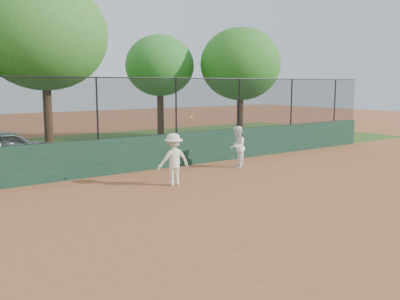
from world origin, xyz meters
TOP-DOWN VIEW (x-y plane):
  - ground at (0.00, 0.00)m, footprint 80.00×80.00m
  - back_wall at (0.00, 6.00)m, footprint 26.00×0.20m
  - grass_strip at (0.00, 12.00)m, footprint 36.00×12.00m
  - parked_car at (-2.74, 9.06)m, footprint 4.41×2.33m
  - player_second at (4.12, 4.50)m, footprint 0.92×0.90m
  - player_main at (0.75, 3.47)m, footprint 1.05×0.76m
  - fence_assembly at (-0.03, 6.00)m, footprint 26.00×0.06m
  - tree_2 at (-0.41, 11.37)m, footprint 5.25×4.78m
  - tree_3 at (6.05, 13.01)m, footprint 3.70×3.36m
  - tree_4 at (9.52, 10.56)m, footprint 4.39×3.99m

SIDE VIEW (x-z plane):
  - ground at x=0.00m, z-range 0.00..0.00m
  - grass_strip at x=0.00m, z-range 0.00..0.01m
  - back_wall at x=0.00m, z-range 0.00..1.20m
  - parked_car at x=-2.74m, z-range 0.00..1.43m
  - player_second at x=4.12m, z-range 0.00..1.49m
  - player_main at x=0.75m, z-range -0.25..1.79m
  - fence_assembly at x=-0.03m, z-range 1.24..3.24m
  - tree_3 at x=6.05m, z-range 1.14..6.66m
  - tree_4 at x=9.52m, z-range 1.04..6.94m
  - tree_2 at x=-0.41m, z-range 1.33..8.56m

